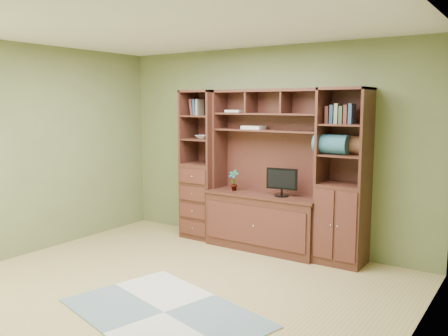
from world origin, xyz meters
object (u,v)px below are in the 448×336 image
Objects in this scene: center_hutch at (264,171)px; left_tower at (202,165)px; right_tower at (343,177)px; monitor at (282,177)px.

center_hutch is 1.00m from left_tower.
right_tower is (1.02, 0.04, 0.00)m from center_hutch.
center_hutch is at bearing 164.33° from monitor.
left_tower is (-1.00, 0.04, 0.00)m from center_hutch.
monitor is at bearing -3.37° from left_tower.
center_hutch is 4.25× the size of monitor.
center_hutch is 0.28m from monitor.
monitor is (-0.75, -0.07, -0.05)m from right_tower.
left_tower is at bearing 177.71° from center_hutch.
right_tower reaches higher than monitor.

